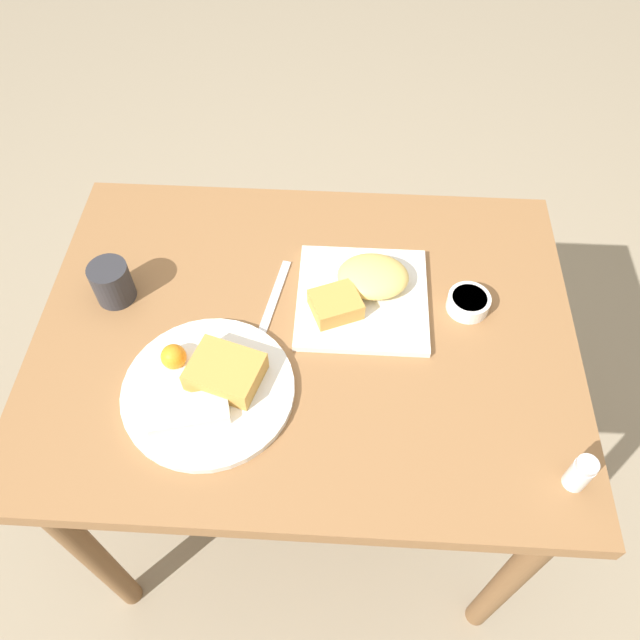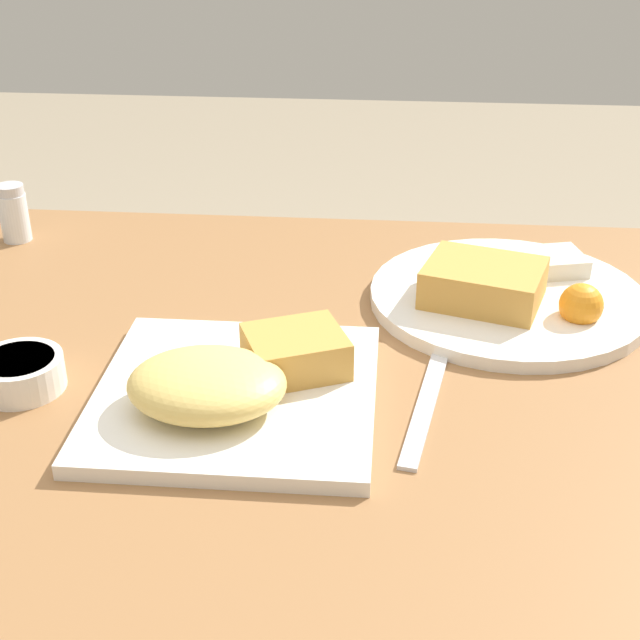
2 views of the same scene
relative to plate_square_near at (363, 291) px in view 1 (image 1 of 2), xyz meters
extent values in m
plane|color=gray|center=(0.10, 0.08, -0.78)|extent=(8.00, 8.00, 0.00)
cube|color=olive|center=(0.10, 0.08, -0.04)|extent=(0.98, 0.74, 0.04)
cylinder|color=brown|center=(-0.33, -0.23, -0.42)|extent=(0.05, 0.05, 0.72)
cylinder|color=brown|center=(0.53, -0.23, -0.42)|extent=(0.05, 0.05, 0.72)
cylinder|color=brown|center=(-0.33, 0.39, -0.42)|extent=(0.05, 0.05, 0.72)
cylinder|color=brown|center=(0.53, 0.39, -0.42)|extent=(0.05, 0.05, 0.72)
cube|color=white|center=(0.00, 0.01, -0.01)|extent=(0.24, 0.24, 0.01)
ellipsoid|color=#EFCC6B|center=(-0.02, -0.02, 0.01)|extent=(0.13, 0.11, 0.04)
cube|color=gold|center=(0.05, 0.04, 0.01)|extent=(0.11, 0.10, 0.04)
cylinder|color=white|center=(0.26, 0.22, -0.01)|extent=(0.29, 0.29, 0.01)
cube|color=gold|center=(0.23, 0.20, 0.01)|extent=(0.14, 0.12, 0.04)
cube|color=beige|center=(0.28, 0.27, 0.00)|extent=(0.14, 0.09, 0.02)
sphere|color=orange|center=(0.32, 0.17, 0.01)|extent=(0.04, 0.04, 0.04)
cylinder|color=white|center=(-0.20, 0.01, -0.01)|extent=(0.08, 0.08, 0.03)
cylinder|color=#D1B775|center=(-0.20, 0.01, 0.01)|extent=(0.06, 0.06, 0.00)
cylinder|color=white|center=(-0.33, 0.35, 0.01)|extent=(0.03, 0.03, 0.06)
cylinder|color=white|center=(-0.33, 0.35, -0.01)|extent=(0.03, 0.03, 0.03)
cylinder|color=silver|center=(-0.33, 0.35, 0.04)|extent=(0.03, 0.03, 0.01)
cube|color=silver|center=(0.17, 0.02, -0.02)|extent=(0.05, 0.20, 0.00)
cylinder|color=#2D2D33|center=(0.46, 0.02, 0.02)|extent=(0.07, 0.07, 0.08)
camera|label=1|loc=(0.04, 0.73, 0.90)|focal=35.00mm
camera|label=2|loc=(0.13, -0.64, 0.41)|focal=50.00mm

